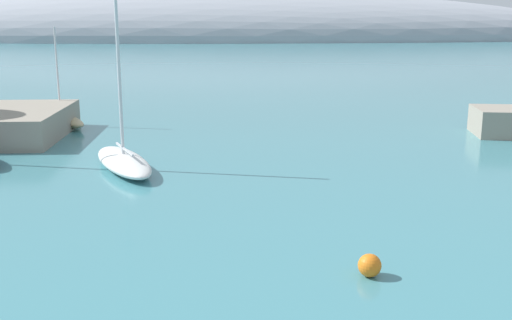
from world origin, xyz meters
name	(u,v)px	position (x,y,z in m)	size (l,w,h in m)	color
distant_ridge	(220,39)	(-6.14, 222.07, 0.00)	(286.23, 68.44, 34.18)	#999EA8
sailboat_sand_mid_mooring	(61,119)	(-18.07, 41.05, 0.53)	(5.94, 7.08, 7.68)	#C6B284
sailboat_white_outer_mooring	(123,160)	(-10.86, 26.29, 0.54)	(5.24, 8.28, 9.73)	white
mooring_buoy_orange	(370,265)	(-0.34, 10.98, 0.39)	(0.79, 0.79, 0.79)	orange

